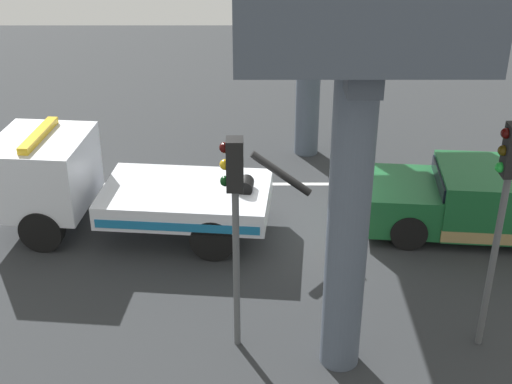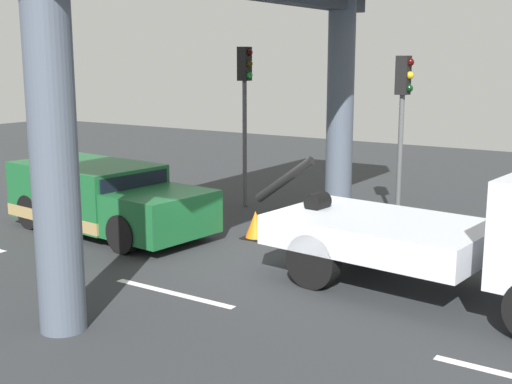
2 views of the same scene
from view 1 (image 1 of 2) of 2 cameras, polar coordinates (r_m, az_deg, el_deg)
The scene contains 8 objects.
ground_plane at distance 16.92m, azimuth 3.90°, elevation -3.26°, with size 60.00×40.00×0.10m, color #2D3033.
lane_stripe_mid at distance 19.07m, azimuth 3.45°, elevation 0.65°, with size 2.60×0.16×0.01m, color silver.
lane_stripe_east at distance 19.64m, azimuth -14.31°, elevation 0.62°, with size 2.60×0.16×0.01m, color silver.
tow_truck_white at distance 16.72m, azimuth -12.22°, elevation 0.62°, with size 7.34×2.94×2.46m.
towed_van_green at distance 17.34m, azimuth 18.18°, elevation -0.75°, with size 5.38×2.65×1.58m.
traffic_light_near at distance 12.39m, azimuth 19.50°, elevation 0.07°, with size 0.39×0.32×4.37m.
traffic_light_far at distance 11.76m, azimuth -1.78°, elevation -0.69°, with size 0.39×0.32×4.12m.
traffic_cone_orange at distance 15.62m, azimuth 7.31°, elevation -4.74°, with size 0.54×0.54×0.64m.
Camera 1 is at (1.17, 14.55, 8.51)m, focal length 49.37 mm.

